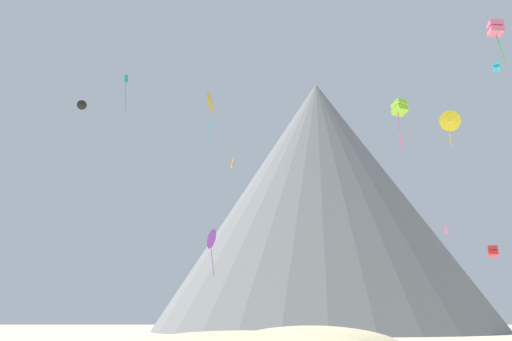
% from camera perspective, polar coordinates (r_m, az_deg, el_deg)
% --- Properties ---
extents(rock_massif, '(105.05, 105.05, 58.42)m').
position_cam_1_polar(rock_massif, '(122.75, 6.73, -3.86)').
color(rock_massif, slate).
rests_on(rock_massif, ground_plane).
extents(kite_lime_mid, '(1.59, 1.63, 5.37)m').
position_cam_1_polar(kite_lime_mid, '(51.55, 15.40, 6.58)').
color(kite_lime_mid, '#8CD133').
extents(kite_teal_high, '(0.49, 0.68, 5.68)m').
position_cam_1_polar(kite_teal_high, '(79.61, -14.00, 8.98)').
color(kite_teal_high, teal).
extents(kite_pink_mid, '(0.51, 0.60, 1.24)m').
position_cam_1_polar(kite_pink_mid, '(83.62, 20.04, -6.15)').
color(kite_pink_mid, pink).
extents(kite_gold_mid, '(0.94, 2.44, 5.07)m').
position_cam_1_polar(kite_gold_mid, '(54.70, -4.95, 7.42)').
color(kite_gold_mid, gold).
extents(kite_orange_mid, '(0.52, 0.80, 1.56)m').
position_cam_1_polar(kite_orange_mid, '(71.90, -2.61, 0.80)').
color(kite_orange_mid, orange).
extents(kite_rainbow_high, '(1.47, 1.42, 4.41)m').
position_cam_1_polar(kite_rainbow_high, '(58.88, 24.66, 13.91)').
color(kite_rainbow_high, '#E5668C').
extents(kite_red_low, '(1.17, 1.21, 1.07)m').
position_cam_1_polar(kite_red_low, '(58.41, 24.41, -8.00)').
color(kite_red_low, red).
extents(kite_cyan_high, '(1.19, 1.21, 2.64)m').
position_cam_1_polar(kite_cyan_high, '(74.79, 24.74, 10.19)').
color(kite_cyan_high, '#33BCDB').
extents(kite_violet_low, '(1.45, 2.59, 5.67)m').
position_cam_1_polar(kite_violet_low, '(63.68, -4.92, -7.46)').
color(kite_violet_low, purple).
extents(kite_black_high, '(1.47, 1.03, 1.35)m').
position_cam_1_polar(kite_black_high, '(77.81, -18.46, 6.80)').
color(kite_black_high, black).
extents(kite_yellow_mid, '(2.58, 1.24, 4.46)m').
position_cam_1_polar(kite_yellow_mid, '(66.11, 20.43, 5.08)').
color(kite_yellow_mid, yellow).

